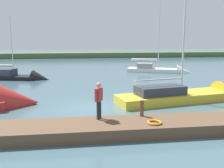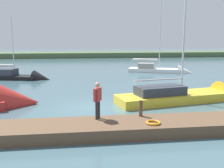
{
  "view_description": "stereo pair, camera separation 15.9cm",
  "coord_description": "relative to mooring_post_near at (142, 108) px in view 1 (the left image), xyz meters",
  "views": [
    {
      "loc": [
        0.74,
        15.59,
        4.25
      ],
      "look_at": [
        -1.73,
        -2.37,
        1.08
      ],
      "focal_mm": 40.61,
      "sensor_mm": 36.0,
      "label": 1
    },
    {
      "loc": [
        0.59,
        15.61,
        4.25
      ],
      "look_at": [
        -1.73,
        -2.37,
        1.08
      ],
      "focal_mm": 40.61,
      "sensor_mm": 36.0,
      "label": 2
    }
  ],
  "objects": [
    {
      "name": "ground_plane",
      "position": [
        2.34,
        -3.9,
        -0.95
      ],
      "size": [
        200.0,
        200.0,
        0.0
      ],
      "primitive_type": "plane",
      "color": "#42606B"
    },
    {
      "name": "life_ring_buoy",
      "position": [
        -0.28,
        1.19,
        -0.35
      ],
      "size": [
        0.66,
        0.66,
        0.1
      ],
      "primitive_type": "torus",
      "color": "orange",
      "rests_on": "dock_pier"
    },
    {
      "name": "dock_pier",
      "position": [
        2.34,
        0.76,
        -0.67
      ],
      "size": [
        23.39,
        2.16,
        0.55
      ],
      "primitive_type": "cube",
      "color": "brown",
      "rests_on": "ground_plane"
    },
    {
      "name": "sailboat_mid_channel",
      "position": [
        9.27,
        -16.63,
        -0.83
      ],
      "size": [
        7.9,
        3.84,
        7.7
      ],
      "rotation": [
        0.0,
        0.0,
        2.89
      ],
      "color": "black",
      "rests_on": "ground_plane"
    },
    {
      "name": "mooring_post_near",
      "position": [
        0.0,
        0.0,
        0.0
      ],
      "size": [
        0.19,
        0.19,
        0.79
      ],
      "primitive_type": "cylinder",
      "color": "brown",
      "rests_on": "dock_pier"
    },
    {
      "name": "sailboat_outer_mooring",
      "position": [
        -8.13,
        -20.33,
        -0.83
      ],
      "size": [
        8.51,
        5.09,
        10.2
      ],
      "rotation": [
        0.0,
        0.0,
        2.76
      ],
      "color": "white",
      "rests_on": "ground_plane"
    },
    {
      "name": "sailboat_far_left",
      "position": [
        -5.06,
        -5.02,
        -0.72
      ],
      "size": [
        10.17,
        4.17,
        11.37
      ],
      "rotation": [
        0.0,
        0.0,
        3.34
      ],
      "color": "gold",
      "rests_on": "ground_plane"
    },
    {
      "name": "far_shoreline",
      "position": [
        2.34,
        -51.57,
        -0.95
      ],
      "size": [
        180.0,
        8.0,
        2.4
      ],
      "primitive_type": "cube",
      "color": "#4C603D",
      "rests_on": "ground_plane"
    },
    {
      "name": "person_on_dock",
      "position": [
        2.12,
        0.15,
        0.62
      ],
      "size": [
        0.41,
        0.6,
        1.75
      ],
      "rotation": [
        0.0,
        0.0,
        2.66
      ],
      "color": "#28282D",
      "rests_on": "dock_pier"
    }
  ]
}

